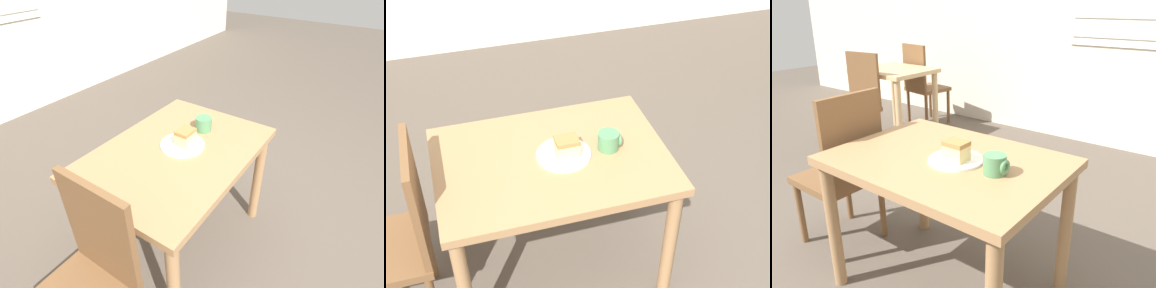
# 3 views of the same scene
# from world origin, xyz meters

# --- Properties ---
(dining_table_near) EXTENTS (1.01, 0.73, 0.70)m
(dining_table_near) POSITION_xyz_m (-0.13, 0.55, 0.60)
(dining_table_near) COLOR #9E754C
(dining_table_near) RESTS_ON ground_plane
(chair_near_window) EXTENTS (0.39, 0.39, 0.92)m
(chair_near_window) POSITION_xyz_m (-0.82, 0.48, 0.48)
(chair_near_window) COLOR brown
(chair_near_window) RESTS_ON ground_plane
(plate) EXTENTS (0.24, 0.24, 0.01)m
(plate) POSITION_xyz_m (-0.08, 0.54, 0.71)
(plate) COLOR white
(plate) RESTS_ON dining_table_near
(cake_slice) EXTENTS (0.10, 0.08, 0.09)m
(cake_slice) POSITION_xyz_m (-0.07, 0.53, 0.76)
(cake_slice) COLOR #E0C67F
(cake_slice) RESTS_ON plate
(coffee_mug) EXTENTS (0.10, 0.09, 0.08)m
(coffee_mug) POSITION_xyz_m (0.13, 0.54, 0.74)
(coffee_mug) COLOR #4C8456
(coffee_mug) RESTS_ON dining_table_near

